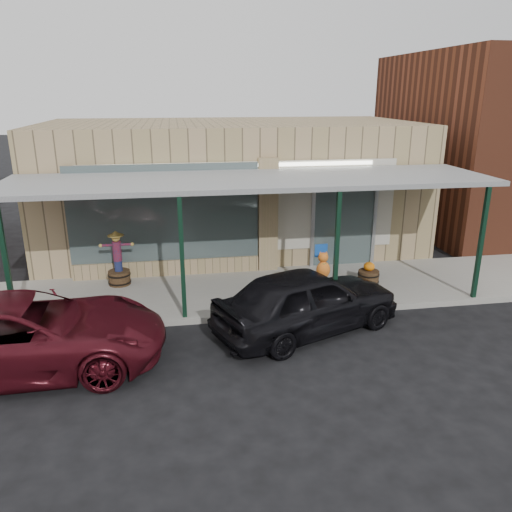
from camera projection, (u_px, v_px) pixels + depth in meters
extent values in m
plane|color=black|center=(279.00, 363.00, 9.92)|extent=(120.00, 120.00, 0.00)
cube|color=gray|center=(252.00, 291.00, 13.27)|extent=(40.00, 3.20, 0.15)
cube|color=#9D8360|center=(231.00, 185.00, 16.95)|extent=(12.00, 6.00, 4.20)
cube|color=#465455|center=(165.00, 215.00, 13.72)|extent=(5.20, 0.06, 2.80)
cube|color=#465455|center=(343.00, 221.00, 14.77)|extent=(1.80, 0.06, 2.80)
cube|color=#9D8360|center=(268.00, 218.00, 14.28)|extent=(0.55, 0.30, 3.40)
cube|color=#9D8360|center=(168.00, 267.00, 14.26)|extent=(5.20, 0.30, 0.50)
cube|color=#AFAA9B|center=(243.00, 208.00, 14.14)|extent=(9.00, 0.02, 2.60)
cube|color=white|center=(243.00, 165.00, 13.74)|extent=(7.50, 0.03, 0.10)
cube|color=slate|center=(251.00, 180.00, 12.34)|extent=(12.00, 3.00, 0.12)
cube|color=black|center=(7.00, 269.00, 10.61)|extent=(0.10, 0.10, 2.95)
cube|color=black|center=(182.00, 260.00, 11.18)|extent=(0.10, 0.10, 2.95)
cube|color=black|center=(336.00, 252.00, 11.73)|extent=(0.10, 0.10, 2.95)
cube|color=black|center=(481.00, 244.00, 12.29)|extent=(0.10, 0.10, 2.95)
cylinder|color=#4A381D|center=(119.00, 277.00, 13.51)|extent=(0.73, 0.73, 0.39)
cylinder|color=navy|center=(118.00, 266.00, 13.40)|extent=(0.27, 0.27, 0.29)
cylinder|color=maroon|center=(117.00, 251.00, 13.27)|extent=(0.29, 0.29, 0.53)
sphere|color=#B09C44|center=(116.00, 238.00, 13.16)|extent=(0.21, 0.21, 0.21)
cone|color=#B09C44|center=(115.00, 233.00, 13.12)|extent=(0.35, 0.35, 0.14)
cylinder|color=#4A381D|center=(368.00, 277.00, 13.55)|extent=(0.73, 0.73, 0.37)
ellipsoid|color=orange|center=(369.00, 266.00, 13.46)|extent=(0.30, 0.30, 0.24)
cylinder|color=#4C471E|center=(370.00, 262.00, 13.41)|extent=(0.04, 0.04, 0.06)
cylinder|color=gray|center=(320.00, 280.00, 12.16)|extent=(0.04, 0.04, 1.21)
cube|color=#1649AA|center=(321.00, 250.00, 11.93)|extent=(0.32, 0.04, 0.32)
imported|color=black|center=(308.00, 300.00, 11.03)|extent=(4.67, 3.24, 1.47)
ellipsoid|color=orange|center=(323.00, 270.00, 11.74)|extent=(0.33, 0.28, 0.42)
sphere|color=orange|center=(323.00, 257.00, 11.69)|extent=(0.24, 0.24, 0.24)
cylinder|color=#19732C|center=(323.00, 263.00, 11.69)|extent=(0.16, 0.16, 0.02)
imported|color=#4B0F18|center=(24.00, 334.00, 9.48)|extent=(5.41, 2.65, 1.48)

